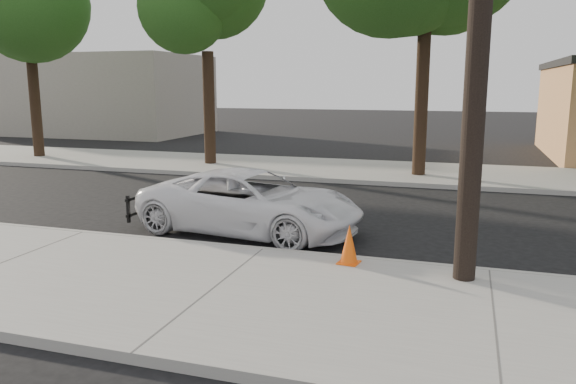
# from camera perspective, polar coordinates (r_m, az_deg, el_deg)

# --- Properties ---
(ground) EXTENTS (120.00, 120.00, 0.00)m
(ground) POSITION_cam_1_polar(r_m,az_deg,el_deg) (12.55, 0.83, -3.76)
(ground) COLOR black
(ground) RESTS_ON ground
(near_sidewalk) EXTENTS (90.00, 4.40, 0.15)m
(near_sidewalk) POSITION_cam_1_polar(r_m,az_deg,el_deg) (8.69, -7.58, -10.08)
(near_sidewalk) COLOR gray
(near_sidewalk) RESTS_ON ground
(far_sidewalk) EXTENTS (90.00, 5.00, 0.15)m
(far_sidewalk) POSITION_cam_1_polar(r_m,az_deg,el_deg) (20.66, 7.71, 2.15)
(far_sidewalk) COLOR gray
(far_sidewalk) RESTS_ON ground
(curb_near) EXTENTS (90.00, 0.12, 0.16)m
(curb_near) POSITION_cam_1_polar(r_m,az_deg,el_deg) (10.61, -2.49, -6.10)
(curb_near) COLOR #9E9B93
(curb_near) RESTS_ON ground
(building_far) EXTENTS (14.00, 8.00, 5.00)m
(building_far) POSITION_cam_1_polar(r_m,az_deg,el_deg) (39.41, -19.18, 9.30)
(building_far) COLOR gray
(building_far) RESTS_ON ground
(tree_a) EXTENTS (4.65, 4.50, 9.00)m
(tree_a) POSITION_cam_1_polar(r_m,az_deg,el_deg) (26.27, -24.92, 17.25)
(tree_a) COLOR black
(tree_a) RESTS_ON far_sidewalk
(tree_b) EXTENTS (4.34, 4.20, 8.45)m
(tree_b) POSITION_cam_1_polar(r_m,az_deg,el_deg) (21.98, -8.00, 18.56)
(tree_b) COLOR black
(tree_b) RESTS_ON far_sidewalk
(police_cruiser) EXTENTS (5.13, 2.86, 1.36)m
(police_cruiser) POSITION_cam_1_polar(r_m,az_deg,el_deg) (12.13, -3.81, -1.00)
(police_cruiser) COLOR white
(police_cruiser) RESTS_ON ground
(traffic_cone) EXTENTS (0.39, 0.39, 0.68)m
(traffic_cone) POSITION_cam_1_polar(r_m,az_deg,el_deg) (9.68, 6.23, -5.34)
(traffic_cone) COLOR #FF5B0D
(traffic_cone) RESTS_ON near_sidewalk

